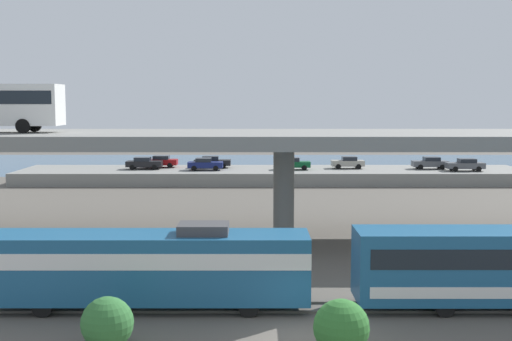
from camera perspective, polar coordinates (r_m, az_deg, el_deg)
ground_plane at (r=29.32m, az=3.87°, el=-14.05°), size 260.00×260.00×0.00m
rail_strip_near at (r=32.38m, az=3.45°, el=-11.97°), size 110.00×0.12×0.12m
rail_strip_far at (r=33.78m, az=3.30°, el=-11.20°), size 110.00×0.12×0.12m
train_locomotive at (r=32.97m, az=-10.60°, el=-7.88°), size 16.44×3.04×4.18m
highway_overpass at (r=47.60m, az=2.24°, el=2.51°), size 96.00×11.85×7.79m
pier_parking_lot at (r=83.01m, az=1.21°, el=-0.41°), size 62.28×11.00×1.55m
parked_car_0 at (r=85.98m, az=-8.38°, el=0.79°), size 4.53×1.98×1.50m
parked_car_1 at (r=84.41m, az=7.70°, el=0.70°), size 4.07×1.96×1.50m
parked_car_2 at (r=82.27m, az=3.03°, el=0.61°), size 4.11×1.89×1.50m
parked_car_3 at (r=81.80m, az=-4.54°, el=0.57°), size 4.26×1.99×1.50m
parked_car_4 at (r=85.76m, az=14.49°, el=0.64°), size 4.33×1.85×1.50m
parked_car_5 at (r=84.49m, az=17.29°, el=0.49°), size 4.51×1.92×1.50m
parked_car_6 at (r=83.92m, az=-9.72°, el=0.64°), size 4.39×2.00×1.50m
parked_car_7 at (r=84.59m, az=-3.94°, el=0.75°), size 4.61×1.85×1.50m
harbor_water at (r=105.96m, az=0.92°, el=0.56°), size 140.00×36.00×0.01m
shrub_left at (r=28.32m, az=-12.76°, el=-12.61°), size 2.15×2.15×2.15m
shrub_right at (r=27.25m, az=7.15°, el=-13.16°), size 2.24×2.24×2.24m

